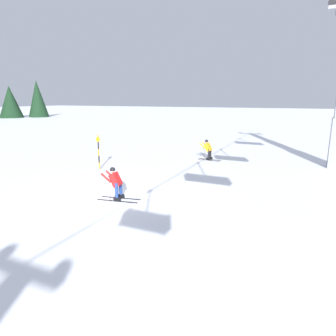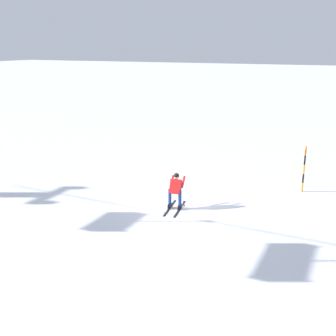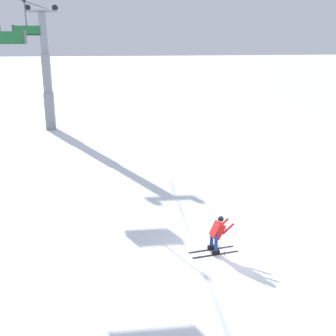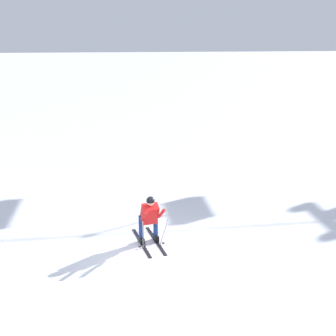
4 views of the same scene
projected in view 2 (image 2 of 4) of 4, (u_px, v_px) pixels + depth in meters
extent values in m
plane|color=white|center=(185.00, 201.00, 17.21)|extent=(260.00, 260.00, 0.00)
cube|color=black|center=(170.00, 208.00, 16.41)|extent=(0.41, 1.75, 0.01)
cube|color=black|center=(170.00, 206.00, 16.39)|extent=(0.16, 0.30, 0.16)
cylinder|color=navy|center=(170.00, 197.00, 16.28)|extent=(0.13, 0.13, 0.61)
cube|color=black|center=(180.00, 209.00, 16.31)|extent=(0.41, 1.75, 0.01)
cube|color=black|center=(180.00, 207.00, 16.29)|extent=(0.16, 0.30, 0.16)
cylinder|color=navy|center=(180.00, 198.00, 16.18)|extent=(0.13, 0.13, 0.61)
cube|color=red|center=(176.00, 187.00, 16.23)|extent=(0.50, 0.54, 0.62)
sphere|color=beige|center=(176.00, 177.00, 16.23)|extent=(0.20, 0.20, 0.20)
sphere|color=black|center=(176.00, 176.00, 16.22)|extent=(0.22, 0.22, 0.22)
cylinder|color=red|center=(172.00, 181.00, 16.55)|extent=(0.17, 0.47, 0.41)
cylinder|color=gray|center=(171.00, 194.00, 16.74)|extent=(0.21, 0.43, 1.04)
cylinder|color=black|center=(169.00, 204.00, 16.70)|extent=(0.07, 0.07, 0.01)
cylinder|color=red|center=(183.00, 182.00, 16.44)|extent=(0.17, 0.47, 0.41)
cylinder|color=gray|center=(184.00, 195.00, 16.61)|extent=(0.05, 0.47, 1.04)
cylinder|color=black|center=(184.00, 206.00, 16.53)|extent=(0.07, 0.07, 0.01)
cylinder|color=orange|center=(302.00, 187.00, 18.20)|extent=(0.07, 0.07, 0.41)
cylinder|color=black|center=(303.00, 178.00, 18.09)|extent=(0.07, 0.07, 0.41)
cylinder|color=orange|center=(304.00, 169.00, 17.97)|extent=(0.07, 0.07, 0.41)
cylinder|color=black|center=(305.00, 160.00, 17.86)|extent=(0.07, 0.07, 0.41)
cylinder|color=orange|center=(306.00, 151.00, 17.74)|extent=(0.07, 0.07, 0.41)
cylinder|color=orange|center=(305.00, 152.00, 17.76)|extent=(0.02, 0.28, 0.28)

